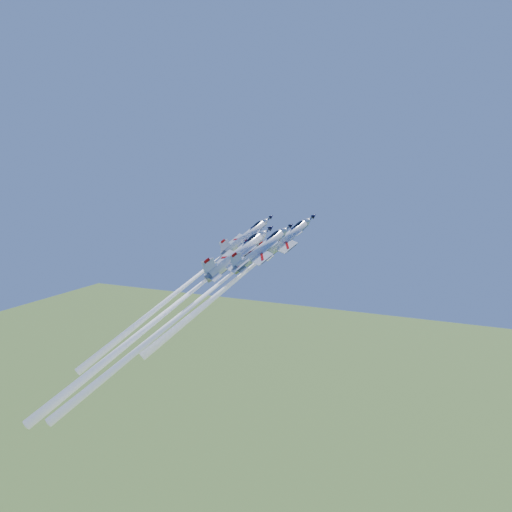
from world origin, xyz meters
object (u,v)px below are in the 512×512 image
at_px(jet_lead, 237,279).
at_px(jet_left, 185,286).
at_px(jet_right, 184,312).
at_px(jet_slot, 163,314).

relative_size(jet_lead, jet_left, 0.89).
bearing_deg(jet_lead, jet_right, -73.07).
bearing_deg(jet_right, jet_left, 161.43).
xyz_separation_m(jet_lead, jet_right, (-5.43, -12.39, -4.87)).
height_order(jet_left, jet_slot, jet_left).
distance_m(jet_lead, jet_left, 11.63).
bearing_deg(jet_lead, jet_left, -124.50).
bearing_deg(jet_left, jet_slot, -45.32).
bearing_deg(jet_slot, jet_right, 38.33).
relative_size(jet_lead, jet_slot, 0.77).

